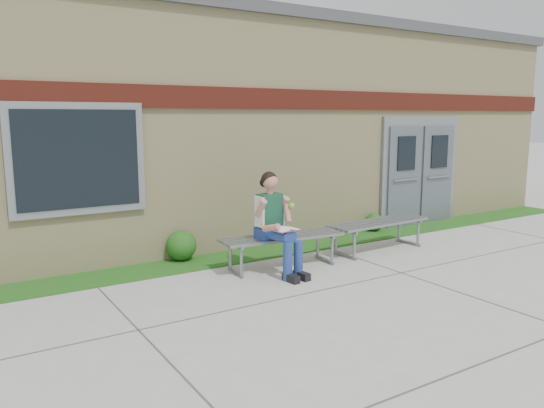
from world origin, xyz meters
TOP-DOWN VIEW (x-y plane):
  - ground at (0.00, 0.00)m, footprint 80.00×80.00m
  - grass_strip at (0.00, 2.60)m, footprint 16.00×0.80m
  - school_building at (-0.00, 5.99)m, footprint 16.20×6.22m
  - bench_left at (-0.34, 1.70)m, footprint 1.97×0.73m
  - bench_right at (1.66, 1.70)m, footprint 2.01×0.67m
  - girl at (-0.59, 1.48)m, footprint 0.57×0.92m
  - shrub_mid at (-1.51, 2.85)m, footprint 0.48×0.48m
  - shrub_east at (2.64, 2.85)m, footprint 0.36×0.36m

SIDE VIEW (x-z plane):
  - ground at x=0.00m, z-range 0.00..0.00m
  - grass_strip at x=0.00m, z-range 0.00..0.02m
  - shrub_east at x=2.64m, z-range 0.02..0.38m
  - shrub_mid at x=-1.51m, z-range 0.02..0.50m
  - bench_left at x=-0.34m, z-range 0.14..0.64m
  - bench_right at x=1.66m, z-range 0.14..0.65m
  - girl at x=-0.59m, z-range 0.03..1.54m
  - school_building at x=0.00m, z-range 0.00..4.20m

